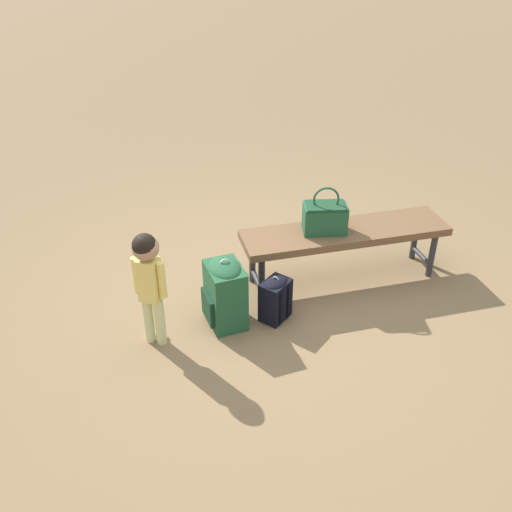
% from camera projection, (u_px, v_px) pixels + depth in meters
% --- Properties ---
extents(ground_plane, '(40.00, 40.00, 0.00)m').
position_uv_depth(ground_plane, '(265.00, 304.00, 4.23)').
color(ground_plane, brown).
rests_on(ground_plane, ground).
extents(park_bench, '(1.62, 0.50, 0.45)m').
position_uv_depth(park_bench, '(345.00, 236.00, 4.32)').
color(park_bench, brown).
rests_on(park_bench, ground).
extents(handbag, '(0.36, 0.26, 0.37)m').
position_uv_depth(handbag, '(325.00, 217.00, 4.20)').
color(handbag, '#1E4C2D').
rests_on(handbag, park_bench).
extents(child_standing, '(0.20, 0.18, 0.85)m').
position_uv_depth(child_standing, '(148.00, 273.00, 3.57)').
color(child_standing, '#CCCC8C').
rests_on(child_standing, ground).
extents(backpack_large, '(0.29, 0.33, 0.53)m').
position_uv_depth(backpack_large, '(225.00, 292.00, 3.92)').
color(backpack_large, '#1E4C2D').
rests_on(backpack_large, ground).
extents(backpack_small, '(0.26, 0.25, 0.36)m').
position_uv_depth(backpack_small, '(275.00, 298.00, 4.00)').
color(backpack_small, black).
rests_on(backpack_small, ground).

